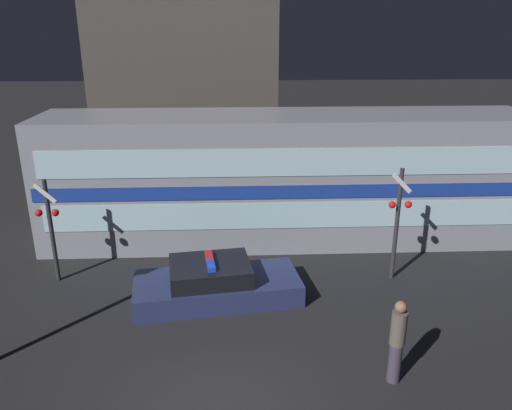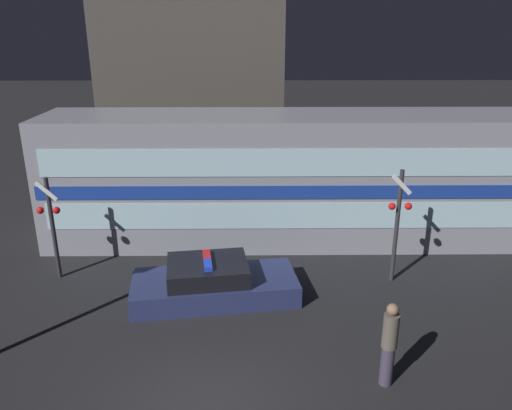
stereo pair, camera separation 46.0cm
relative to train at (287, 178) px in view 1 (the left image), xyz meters
name	(u,v)px [view 1 (the left image)]	position (x,y,z in m)	size (l,w,h in m)	color
train	(287,178)	(0.00, 0.00, 0.00)	(15.81, 3.02, 4.19)	gray
police_car	(216,284)	(-2.27, -4.06, -1.67)	(4.52, 2.38, 1.17)	navy
pedestrian	(397,341)	(1.45, -7.49, -1.15)	(0.31, 0.31, 1.84)	#3F384C
crossing_signal_near	(398,219)	(2.73, -3.18, -0.26)	(0.64, 0.28, 3.26)	#2D2D33
crossing_signal_far	(50,225)	(-6.78, -2.89, -0.39)	(0.64, 0.28, 2.99)	#2D2D33
building_left	(188,69)	(-3.82, 8.29, 2.85)	(7.93, 5.98, 9.88)	#47423D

